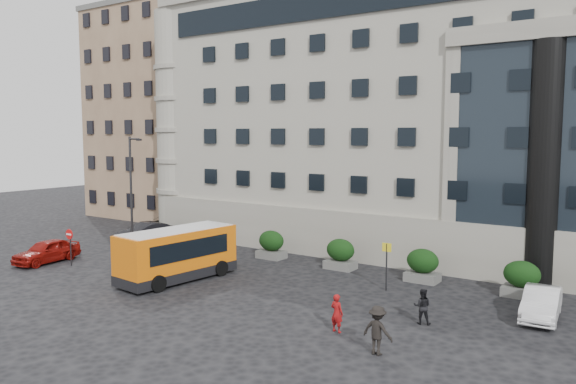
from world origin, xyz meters
The scene contains 22 objects.
ground centered at (0.00, 0.00, 0.00)m, with size 120.00×120.00×0.00m, color black.
civic_building centered at (6.00, 22.00, 9.00)m, with size 44.00×24.00×18.00m, color #A19C8F.
entrance_column centered at (12.00, 10.30, 6.50)m, with size 1.80×1.80×13.00m, color black.
apartment_near centered at (-24.00, 20.00, 10.00)m, with size 14.00×14.00×20.00m, color #80634A.
apartment_far centered at (-27.00, 38.00, 11.00)m, with size 13.00×13.00×22.00m, color #80614B.
hedge_a centered at (-4.00, 7.80, 0.93)m, with size 1.80×1.26×1.84m.
hedge_b centered at (1.20, 7.80, 0.93)m, with size 1.80×1.26×1.84m.
hedge_c centered at (6.40, 7.80, 0.93)m, with size 1.80×1.26×1.84m.
hedge_d centered at (11.60, 7.80, 0.93)m, with size 1.80×1.26×1.84m.
street_lamp centered at (-11.94, 3.00, 4.37)m, with size 1.16×0.18×8.00m.
bus_stop_sign centered at (5.50, 5.00, 1.73)m, with size 0.50×0.08×2.52m.
no_entry_sign centered at (-13.00, -1.04, 1.65)m, with size 0.64×0.16×2.32m.
minibus centered at (-5.05, 0.32, 1.59)m, with size 3.18×7.13×2.89m.
red_truck centered at (-12.09, 13.74, 1.60)m, with size 3.71×6.20×3.13m.
parked_car_a centered at (-15.09, -1.32, 0.74)m, with size 1.75×4.35×1.48m, color maroon.
parked_car_b centered at (-14.83, 6.57, 0.77)m, with size 1.63×4.67×1.54m, color black.
parked_car_c centered at (-11.50, 8.09, 0.63)m, with size 1.75×4.31×1.25m, color black.
parked_car_d centered at (-17.00, 10.57, 0.68)m, with size 2.26×4.89×1.36m, color black.
white_taxi centered at (13.07, 4.81, 0.69)m, with size 1.45×4.16×1.37m, color silver.
pedestrian_a centered at (6.42, -1.86, 0.80)m, with size 0.59×0.38×1.61m, color maroon.
pedestrian_b centered at (8.97, 1.10, 0.78)m, with size 0.76×0.59×1.56m, color black.
pedestrian_c centered at (8.84, -3.09, 0.93)m, with size 1.20×0.69×1.85m, color black.
Camera 1 is at (17.51, -21.59, 8.19)m, focal length 35.00 mm.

